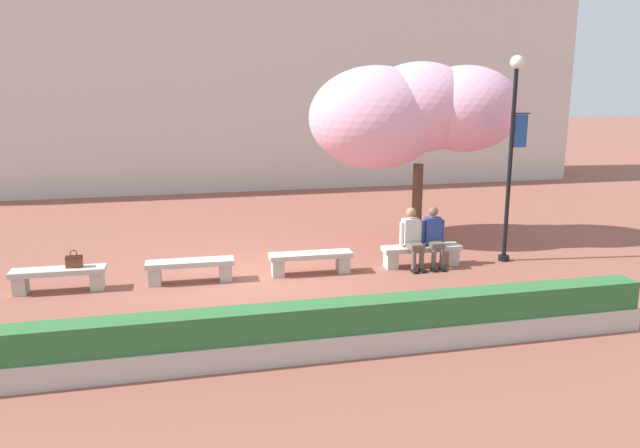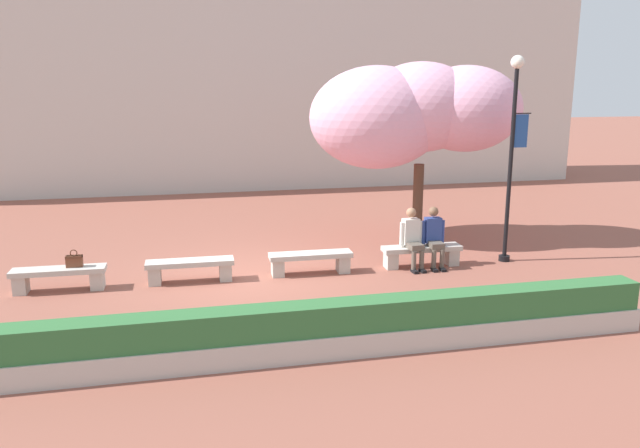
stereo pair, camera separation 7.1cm
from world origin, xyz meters
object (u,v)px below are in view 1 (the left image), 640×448
stone_bench_center (311,260)px  stone_bench_near_east (421,253)px  stone_bench_west_end (59,276)px  cherry_tree_main (413,112)px  person_seated_left (412,236)px  stone_bench_near_west (190,268)px  person_seated_right (434,235)px  lamp_post_with_banner (512,141)px  handbag (74,261)px

stone_bench_center → stone_bench_near_east: same height
stone_bench_west_end → cherry_tree_main: 8.69m
person_seated_left → stone_bench_near_west: bearing=179.3°
person_seated_right → lamp_post_with_banner: lamp_post_with_banner is taller
stone_bench_center → stone_bench_near_east: size_ratio=1.00×
handbag → person_seated_right: bearing=-0.6°
stone_bench_near_east → handbag: handbag is taller
person_seated_left → stone_bench_center: bearing=178.6°
handbag → cherry_tree_main: bearing=16.2°
stone_bench_center → cherry_tree_main: (3.02, 2.24, 2.86)m
person_seated_right → cherry_tree_main: (0.33, 2.29, 2.46)m
person_seated_right → lamp_post_with_banner: (1.72, 0.03, 1.94)m
stone_bench_center → cherry_tree_main: size_ratio=0.34×
person_seated_right → stone_bench_near_east: bearing=167.8°
stone_bench_west_end → stone_bench_center: same height
stone_bench_west_end → person_seated_left: person_seated_left is taller
stone_bench_center → person_seated_left: bearing=-1.4°
stone_bench_near_west → person_seated_right: person_seated_right is taller
stone_bench_near_west → stone_bench_near_east: (4.87, 0.00, 0.00)m
stone_bench_west_end → person_seated_left: size_ratio=1.33×
lamp_post_with_banner → person_seated_left: bearing=-179.2°
person_seated_left → cherry_tree_main: size_ratio=0.25×
person_seated_right → stone_bench_near_west: bearing=179.4°
stone_bench_near_east → lamp_post_with_banner: lamp_post_with_banner is taller
stone_bench_west_end → person_seated_right: person_seated_right is taller
person_seated_left → person_seated_right: (0.49, 0.00, 0.00)m
person_seated_left → lamp_post_with_banner: (2.21, 0.03, 1.94)m
stone_bench_center → person_seated_left: size_ratio=1.33×
stone_bench_west_end → stone_bench_near_west: 2.44m
person_seated_right → lamp_post_with_banner: 2.59m
stone_bench_center → person_seated_right: (2.68, -0.05, 0.40)m
stone_bench_west_end → stone_bench_near_west: same height
stone_bench_near_east → person_seated_left: size_ratio=1.33×
stone_bench_near_west → person_seated_left: size_ratio=1.33×
stone_bench_center → handbag: bearing=179.7°
cherry_tree_main → stone_bench_west_end: bearing=-164.2°
cherry_tree_main → lamp_post_with_banner: (1.38, -2.26, -0.52)m
cherry_tree_main → person_seated_right: bearing=-98.3°
stone_bench_near_east → handbag: (-7.02, 0.03, 0.28)m
stone_bench_west_end → lamp_post_with_banner: 9.56m
stone_bench_near_west → lamp_post_with_banner: size_ratio=0.39×
stone_bench_west_end → stone_bench_center: (4.87, 0.00, 0.00)m
handbag → cherry_tree_main: cherry_tree_main is taller
handbag → lamp_post_with_banner: (8.98, -0.05, 2.06)m
stone_bench_west_end → person_seated_left: 7.08m
stone_bench_near_east → handbag: bearing=179.8°
stone_bench_near_west → stone_bench_near_east: same height
stone_bench_center → stone_bench_near_east: (2.44, 0.00, 0.00)m
stone_bench_near_east → person_seated_left: bearing=-167.8°
stone_bench_near_east → cherry_tree_main: (0.58, 2.24, 2.86)m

